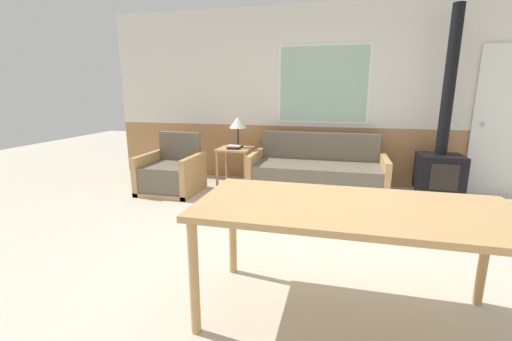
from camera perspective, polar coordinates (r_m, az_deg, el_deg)
The scene contains 10 objects.
ground_plane at distance 3.21m, azimuth 9.04°, elevation -13.88°, with size 16.00×16.00×0.00m, color beige.
wall_back at distance 5.48m, azimuth 12.13°, elevation 11.98°, with size 7.20×0.09×2.70m.
couch at distance 5.04m, azimuth 10.11°, elevation -0.74°, with size 1.91×0.85×0.83m.
armchair at distance 5.12m, azimuth -13.89°, elevation -0.65°, with size 0.80×0.77×0.84m.
side_table at distance 5.26m, azimuth -3.51°, elevation 2.58°, with size 0.50×0.50×0.59m.
table_lamp at distance 5.27m, azimuth -3.03°, elevation 7.84°, with size 0.27×0.27×0.47m.
book_stack at distance 5.16m, azimuth -3.75°, elevation 3.90°, with size 0.21×0.17×0.06m.
dining_table at distance 2.19m, azimuth 15.70°, elevation -7.43°, with size 1.90×0.86×0.77m.
wood_stove at distance 5.26m, azimuth 28.52°, elevation 2.60°, with size 0.57×0.51×2.51m.
entry_door at distance 5.88m, azimuth 36.55°, elevation 6.54°, with size 0.91×0.09×2.06m.
Camera 1 is at (0.21, -2.85, 1.45)m, focal length 24.00 mm.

